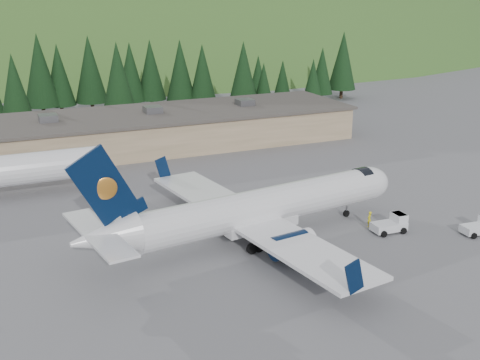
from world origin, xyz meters
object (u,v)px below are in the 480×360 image
baggage_tug_b (480,226)px  ramp_worker (369,219)px  airliner (257,210)px  terminal_building (121,132)px  baggage_tug_a (392,224)px

baggage_tug_b → ramp_worker: baggage_tug_b is taller
baggage_tug_b → ramp_worker: (-8.80, 5.85, 0.05)m
airliner → ramp_worker: airliner is taller
airliner → ramp_worker: size_ratio=21.00×
airliner → ramp_worker: bearing=-16.4°
terminal_building → baggage_tug_b: bearing=-61.8°
baggage_tug_a → terminal_building: terminal_building is taller
baggage_tug_b → ramp_worker: 10.56m
baggage_tug_b → terminal_building: (-24.46, 45.69, 1.86)m
terminal_building → baggage_tug_a: bearing=-68.0°
terminal_building → airliner: bearing=-84.0°
airliner → ramp_worker: 11.97m
baggage_tug_b → terminal_building: 51.86m
airliner → baggage_tug_b: (20.44, -7.55, -2.26)m
airliner → ramp_worker: (11.65, -1.71, -2.20)m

